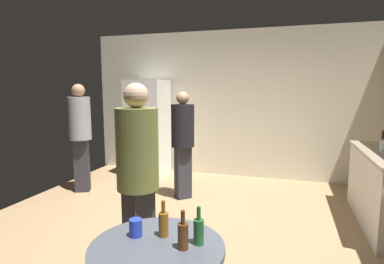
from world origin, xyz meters
The scene contains 11 objects.
ground_plane centered at (0.00, 0.00, -0.05)m, with size 5.20×5.20×0.10m, color #9E7C56.
wall_back centered at (0.00, 2.63, 1.35)m, with size 5.32×0.06×2.70m, color silver.
refrigerator centered at (-1.45, 2.20, 0.90)m, with size 0.70×0.68×1.80m.
foreground_table centered at (0.39, -1.58, 0.63)m, with size 0.80×0.80×0.73m.
beer_bottle_amber centered at (0.39, -1.46, 0.82)m, with size 0.06×0.06×0.23m.
beer_bottle_brown centered at (0.55, -1.57, 0.82)m, with size 0.06×0.06×0.23m.
beer_bottle_green centered at (0.62, -1.49, 0.82)m, with size 0.06×0.06×0.23m.
plastic_cup_blue centered at (0.22, -1.51, 0.79)m, with size 0.08×0.08×0.11m, color blue.
person_in_gray_shirt centered at (-2.03, 0.97, 1.01)m, with size 0.45×0.45×1.71m.
person_in_olive_shirt centered at (-0.05, -0.94, 0.99)m, with size 0.44×0.44×1.69m.
person_in_black_shirt centered at (-0.38, 1.15, 0.93)m, with size 0.48×0.48×1.60m.
Camera 1 is at (1.10, -3.16, 1.65)m, focal length 29.17 mm.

